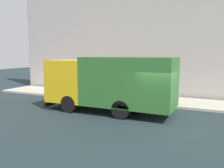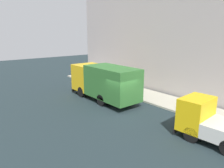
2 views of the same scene
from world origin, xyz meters
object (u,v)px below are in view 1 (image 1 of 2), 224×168
Objects in this scene: large_utility_truck at (110,82)px; pedestrian_standing at (113,83)px; pedestrian_walking at (136,86)px; traffic_cone_orange at (66,92)px.

large_utility_truck is 5.05m from pedestrian_standing.
large_utility_truck is 4.64× the size of pedestrian_walking.
pedestrian_standing reaches higher than traffic_cone_orange.
traffic_cone_orange is (2.61, 5.01, -1.34)m from large_utility_truck.
large_utility_truck is 4.60× the size of pedestrian_standing.
pedestrian_walking is at bearing -76.50° from traffic_cone_orange.
pedestrian_walking is (3.89, -0.30, -0.78)m from large_utility_truck.
large_utility_truck is at bearing 43.07° from pedestrian_standing.
pedestrian_walking is 2.34m from pedestrian_standing.
pedestrian_standing is at bearing 22.77° from large_utility_truck.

